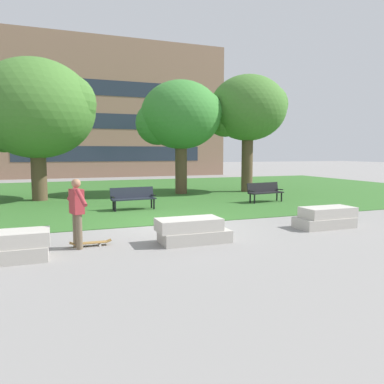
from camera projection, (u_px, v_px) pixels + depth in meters
The scene contains 13 objects.
ground_plane at pixel (173, 224), 12.18m from camera, with size 140.00×140.00×0.00m, color gray.
grass_lawn at pixel (121, 193), 21.50m from camera, with size 40.00×20.00×0.02m, color #336628.
concrete_block_center at pixel (6, 247), 8.06m from camera, with size 1.85×0.90×0.64m.
concrete_block_left at pixel (192, 231), 9.73m from camera, with size 1.89×0.90×0.64m.
concrete_block_right at pixel (326, 218), 11.68m from camera, with size 1.85×0.90×0.64m.
person_skateboarder at pixel (77, 209), 9.05m from camera, with size 0.41×1.47×1.71m.
skateboard at pixel (91, 243), 9.36m from camera, with size 1.02×0.26×0.14m.
park_bench_near_left at pixel (265, 191), 17.52m from camera, with size 1.86×0.78×0.90m.
park_bench_near_right at pixel (133, 197), 15.18m from camera, with size 1.84×0.67×0.90m.
tree_far_right at pixel (247, 110), 21.78m from camera, with size 4.68×4.46×6.79m.
tree_near_left at pixel (35, 110), 17.72m from camera, with size 5.78×5.50×6.71m.
tree_far_left at pixel (180, 116), 20.69m from camera, with size 4.65×4.43×6.27m.
building_facade_distant at pixel (110, 108), 34.88m from camera, with size 22.95×1.03×12.88m.
Camera 1 is at (-3.61, -11.46, 2.34)m, focal length 35.00 mm.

